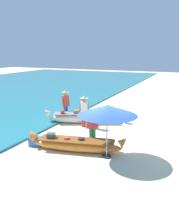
% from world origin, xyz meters
% --- Properties ---
extents(ground_plane, '(80.00, 80.00, 0.00)m').
position_xyz_m(ground_plane, '(0.00, 0.00, 0.00)').
color(ground_plane, beige).
extents(boat_orange_foreground, '(3.97, 1.49, 0.78)m').
position_xyz_m(boat_orange_foreground, '(-1.09, -0.83, 0.28)').
color(boat_orange_foreground, orange).
rests_on(boat_orange_foreground, ground).
extents(boat_white_midground, '(4.14, 2.34, 0.85)m').
position_xyz_m(boat_white_midground, '(-2.48, 2.90, 0.32)').
color(boat_white_midground, white).
rests_on(boat_white_midground, ground).
extents(person_vendor_hatted, '(0.58, 0.44, 1.69)m').
position_xyz_m(person_vendor_hatted, '(-2.16, 2.20, 0.98)').
color(person_vendor_hatted, '#B2383D').
rests_on(person_vendor_hatted, ground).
extents(person_tourist_customer, '(0.56, 0.45, 1.60)m').
position_xyz_m(person_tourist_customer, '(-0.63, -0.24, 0.90)').
color(person_tourist_customer, green).
rests_on(person_tourist_customer, ground).
extents(person_vendor_assistant, '(0.44, 0.59, 1.75)m').
position_xyz_m(person_vendor_assistant, '(-3.79, 3.11, 1.01)').
color(person_vendor_assistant, '#3D5BA8').
rests_on(person_vendor_assistant, ground).
extents(patio_umbrella_large, '(2.22, 2.22, 2.05)m').
position_xyz_m(patio_umbrella_large, '(0.25, -0.91, 1.84)').
color(patio_umbrella_large, '#B7B7BC').
rests_on(patio_umbrella_large, ground).
extents(cooler_box, '(0.59, 0.51, 0.39)m').
position_xyz_m(cooler_box, '(-2.92, -1.06, 0.20)').
color(cooler_box, blue).
rests_on(cooler_box, ground).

